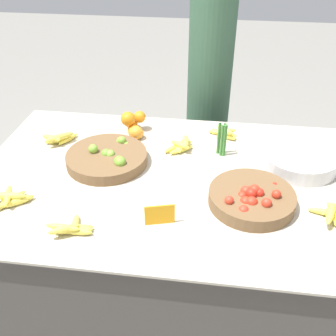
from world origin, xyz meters
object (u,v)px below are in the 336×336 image
object	(u,v)px
metal_bowl	(299,159)
price_sign	(160,215)
lime_bowl	(108,158)
vendor_person	(209,89)
tomato_basket	(252,198)

from	to	relation	value
metal_bowl	price_sign	xyz separation A→B (m)	(-0.60, -0.50, 0.01)
lime_bowl	metal_bowl	size ratio (longest dim) A/B	1.08
lime_bowl	vendor_person	size ratio (longest dim) A/B	0.25
lime_bowl	price_sign	world-z (taller)	lime_bowl
tomato_basket	price_sign	bearing A→B (deg)	-154.99
lime_bowl	vendor_person	distance (m)	1.00
lime_bowl	price_sign	bearing A→B (deg)	-51.68
vendor_person	lime_bowl	bearing A→B (deg)	-116.76
metal_bowl	vendor_person	world-z (taller)	vendor_person
tomato_basket	price_sign	world-z (taller)	tomato_basket
metal_bowl	lime_bowl	bearing A→B (deg)	-173.80
tomato_basket	lime_bowl	bearing A→B (deg)	161.44
lime_bowl	tomato_basket	world-z (taller)	tomato_basket
vendor_person	tomato_basket	bearing A→B (deg)	-78.18
price_sign	vendor_person	size ratio (longest dim) A/B	0.07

